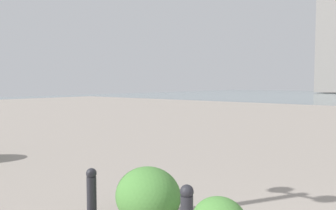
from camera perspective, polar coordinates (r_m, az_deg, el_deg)
bollard_mid at (r=4.48m, az=-12.50°, el=-14.15°), size 0.13×0.13×0.68m
shrub_low at (r=4.33m, az=-3.32°, el=-14.76°), size 0.83×0.75×0.70m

